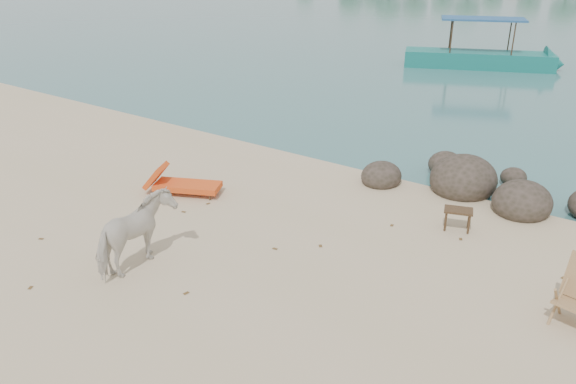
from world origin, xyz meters
name	(u,v)px	position (x,y,z in m)	size (l,w,h in m)	color
boulders	(491,190)	(2.31, 6.20, 0.21)	(6.29, 2.74, 1.11)	#2F291F
cow	(136,236)	(-1.66, -0.34, 0.64)	(0.70, 1.53, 1.29)	beige
side_table	(457,221)	(2.27, 4.24, 0.22)	(0.54, 0.35, 0.43)	#312013
lounge_chair	(187,183)	(-3.26, 2.42, 0.27)	(1.82, 0.64, 0.55)	#E9461B
boat_near	(482,27)	(-2.97, 21.02, 1.81)	(7.46, 1.68, 3.62)	#136C65
dead_leaves	(234,265)	(-0.42, 0.71, 0.00)	(8.48, 7.42, 0.00)	brown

